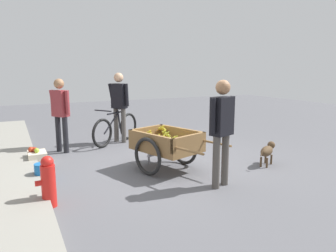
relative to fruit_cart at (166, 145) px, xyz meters
name	(u,v)px	position (x,y,z in m)	size (l,w,h in m)	color
ground_plane	(169,165)	(0.19, -0.14, -0.44)	(24.00, 24.00, 0.00)	#56565B
fruit_cart	(166,145)	(0.00, 0.00, 0.00)	(1.80, 1.24, 0.74)	olive
vendor_person	(222,124)	(-1.09, -0.36, 0.51)	(0.30, 0.52, 1.59)	#4C4742
bicycle	(116,129)	(2.31, 0.19, -0.09)	(1.01, 1.39, 0.85)	black
cyclist_person	(119,101)	(2.40, 0.06, 0.56)	(0.44, 0.39, 1.65)	#4C4742
dog	(267,151)	(-0.59, -1.77, -0.17)	(0.39, 0.60, 0.40)	#4C3823
fire_hydrant	(48,182)	(-0.69, 2.02, -0.11)	(0.25, 0.25, 0.67)	red
plastic_bucket	(43,172)	(0.35, 2.00, -0.30)	(0.24, 0.24, 0.28)	#1966B2
apple_crate	(37,157)	(1.41, 2.00, -0.32)	(0.44, 0.32, 0.32)	beige
bystander_person	(60,109)	(2.04, 1.45, 0.48)	(0.45, 0.36, 1.55)	black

